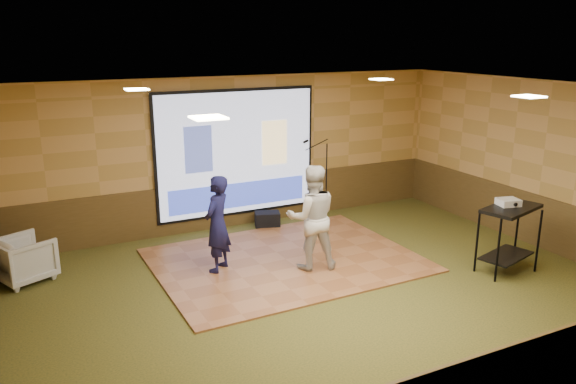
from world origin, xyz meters
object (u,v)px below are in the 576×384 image
dance_floor (286,260)px  av_table (510,225)px  player_right (312,217)px  projector_screen (237,154)px  mic_stand (324,198)px  duffel_bag (267,220)px  banquet_chair (24,259)px  projector (508,202)px  player_left (217,224)px

dance_floor → av_table: size_ratio=3.91×
player_right → dance_floor: bearing=-48.3°
projector_screen → mic_stand: size_ratio=1.89×
duffel_bag → mic_stand: bearing=-7.3°
av_table → banquet_chair: av_table is taller
av_table → dance_floor: bearing=146.6°
player_right → av_table: 3.18m
projector → mic_stand: 3.84m
dance_floor → av_table: bearing=-33.4°
av_table → banquet_chair: (-7.05, 3.12, -0.45)m
banquet_chair → av_table: bearing=-138.4°
player_left → projector_screen: bearing=-162.7°
banquet_chair → player_left: bearing=-134.5°
player_right → av_table: (2.80, -1.51, -0.09)m
banquet_chair → dance_floor: bearing=-130.1°
player_right → player_left: bearing=-5.7°
dance_floor → mic_stand: bearing=44.0°
projector → banquet_chair: (-7.06, 3.03, -0.81)m
av_table → mic_stand: bearing=110.6°
projector_screen → projector: (3.06, -4.03, -0.31)m
player_left → av_table: 4.70m
player_left → mic_stand: bearing=165.1°
dance_floor → projector_screen: bearing=90.6°
projector_screen → banquet_chair: size_ratio=4.22×
av_table → duffel_bag: 4.61m
av_table → duffel_bag: (-2.57, 3.77, -0.65)m
banquet_chair → duffel_bag: (4.48, 0.65, -0.21)m
player_right → banquet_chair: player_right is taller
player_right → av_table: size_ratio=1.56×
duffel_bag → dance_floor: bearing=-104.5°
projector → projector_screen: bearing=140.8°
player_left → projector: 4.68m
av_table → mic_stand: size_ratio=0.63×
player_right → duffel_bag: player_right is taller
av_table → player_left: bearing=153.6°
dance_floor → av_table: 3.71m
player_right → projector: (2.81, -1.42, 0.27)m
projector_screen → player_left: (-1.16, -2.03, -0.65)m
projector → av_table: bearing=-84.5°
projector → banquet_chair: projector is taller
projector_screen → duffel_bag: 1.45m
player_right → mic_stand: player_right is taller
mic_stand → projector_screen: bearing=142.5°
projector_screen → dance_floor: bearing=-89.4°
projector_screen → av_table: bearing=-53.5°
dance_floor → duffel_bag: duffel_bag is taller
duffel_bag → banquet_chair: bearing=-171.8°
projector_screen → mic_stand: bearing=-16.7°
player_right → projector: size_ratio=5.35×
player_left → banquet_chair: (-2.84, 1.03, -0.47)m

